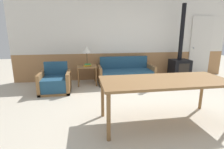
% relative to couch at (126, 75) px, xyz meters
% --- Properties ---
extents(ground_plane, '(16.00, 16.00, 0.00)m').
position_rel_couch_xyz_m(ground_plane, '(0.14, -2.09, -0.25)').
color(ground_plane, beige).
extents(wall_back, '(7.20, 0.06, 2.70)m').
position_rel_couch_xyz_m(wall_back, '(0.14, 0.54, 1.10)').
color(wall_back, '#AD7A4C').
rests_on(wall_back, ground_plane).
extents(couch, '(1.72, 0.76, 0.78)m').
position_rel_couch_xyz_m(couch, '(0.00, 0.00, 0.00)').
color(couch, olive).
rests_on(couch, ground_plane).
extents(armchair, '(0.78, 0.74, 0.76)m').
position_rel_couch_xyz_m(armchair, '(-2.05, -0.56, -0.00)').
color(armchair, olive).
rests_on(armchair, ground_plane).
extents(side_table, '(0.57, 0.57, 0.57)m').
position_rel_couch_xyz_m(side_table, '(-1.20, 0.02, 0.24)').
color(side_table, olive).
rests_on(side_table, ground_plane).
extents(table_lamp, '(0.26, 0.26, 0.56)m').
position_rel_couch_xyz_m(table_lamp, '(-1.18, 0.12, 0.78)').
color(table_lamp, '#4C3823').
rests_on(table_lamp, side_table).
extents(book_stack, '(0.23, 0.14, 0.08)m').
position_rel_couch_xyz_m(book_stack, '(-1.18, -0.08, 0.36)').
color(book_stack, gold).
rests_on(book_stack, side_table).
extents(dining_table, '(2.15, 0.90, 0.78)m').
position_rel_couch_xyz_m(dining_table, '(0.04, -2.54, 0.46)').
color(dining_table, olive).
rests_on(dining_table, ground_plane).
extents(wood_stove, '(0.58, 0.51, 2.40)m').
position_rel_couch_xyz_m(wood_stove, '(1.79, -0.02, 0.31)').
color(wood_stove, black).
rests_on(wood_stove, ground_plane).
extents(entry_door, '(0.80, 0.09, 2.09)m').
position_rel_couch_xyz_m(entry_door, '(2.82, 0.49, 0.80)').
color(entry_door, silver).
rests_on(entry_door, ground_plane).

